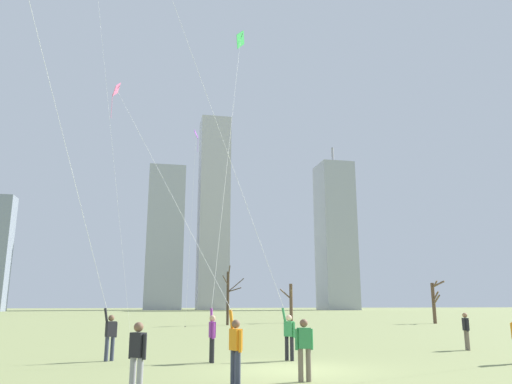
{
  "coord_description": "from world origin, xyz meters",
  "views": [
    {
      "loc": [
        -4.48,
        -15.56,
        2.04
      ],
      "look_at": [
        0.0,
        6.0,
        7.07
      ],
      "focal_mm": 34.24,
      "sensor_mm": 36.0,
      "label": 1
    }
  ],
  "objects_px": {
    "kite_flyer_midfield_left_white": "(84,228)",
    "bare_tree_far_right_edge": "(228,295)",
    "kite_flyer_far_back_green": "(222,235)",
    "bystander_strolling_midfield": "(137,355)",
    "distant_kite_high_overhead_purple": "(195,157)",
    "bare_tree_left_of_center": "(291,302)",
    "bystander_far_off_by_trees": "(466,329)",
    "kite_flyer_foreground_left_yellow": "(256,239)",
    "bystander_watching_nearby": "(304,346)",
    "kite_flyer_foreground_right_pink": "(214,300)",
    "bare_tree_right_of_center": "(435,300)"
  },
  "relations": [
    {
      "from": "bare_tree_far_right_edge",
      "to": "bare_tree_left_of_center",
      "type": "bearing_deg",
      "value": 28.4
    },
    {
      "from": "kite_flyer_foreground_right_pink",
      "to": "bystander_far_off_by_trees",
      "type": "distance_m",
      "value": 13.66
    },
    {
      "from": "kite_flyer_far_back_green",
      "to": "distant_kite_high_overhead_purple",
      "type": "xyz_separation_m",
      "value": [
        0.31,
        20.17,
        9.49
      ]
    },
    {
      "from": "kite_flyer_foreground_left_yellow",
      "to": "bystander_watching_nearby",
      "type": "relative_size",
      "value": 11.8
    },
    {
      "from": "kite_flyer_foreground_left_yellow",
      "to": "bare_tree_far_right_edge",
      "type": "height_order",
      "value": "kite_flyer_foreground_left_yellow"
    },
    {
      "from": "distant_kite_high_overhead_purple",
      "to": "bare_tree_left_of_center",
      "type": "distance_m",
      "value": 19.88
    },
    {
      "from": "bystander_watching_nearby",
      "to": "bare_tree_right_of_center",
      "type": "relative_size",
      "value": 0.37
    },
    {
      "from": "kite_flyer_foreground_left_yellow",
      "to": "distant_kite_high_overhead_purple",
      "type": "bearing_deg",
      "value": 92.2
    },
    {
      "from": "bystander_strolling_midfield",
      "to": "kite_flyer_foreground_right_pink",
      "type": "bearing_deg",
      "value": 48.6
    },
    {
      "from": "bare_tree_left_of_center",
      "to": "kite_flyer_midfield_left_white",
      "type": "bearing_deg",
      "value": -117.14
    },
    {
      "from": "bystander_watching_nearby",
      "to": "distant_kite_high_overhead_purple",
      "type": "bearing_deg",
      "value": 92.2
    },
    {
      "from": "kite_flyer_midfield_left_white",
      "to": "bystander_far_off_by_trees",
      "type": "distance_m",
      "value": 16.9
    },
    {
      "from": "kite_flyer_far_back_green",
      "to": "kite_flyer_midfield_left_white",
      "type": "bearing_deg",
      "value": -159.15
    },
    {
      "from": "kite_flyer_far_back_green",
      "to": "bystander_strolling_midfield",
      "type": "height_order",
      "value": "kite_flyer_far_back_green"
    },
    {
      "from": "kite_flyer_foreground_right_pink",
      "to": "bystander_far_off_by_trees",
      "type": "xyz_separation_m",
      "value": [
        12.12,
        6.17,
        -1.23
      ]
    },
    {
      "from": "kite_flyer_foreground_right_pink",
      "to": "bare_tree_right_of_center",
      "type": "height_order",
      "value": "kite_flyer_foreground_right_pink"
    },
    {
      "from": "kite_flyer_foreground_right_pink",
      "to": "kite_flyer_foreground_left_yellow",
      "type": "bearing_deg",
      "value": 64.59
    },
    {
      "from": "bystander_strolling_midfield",
      "to": "bystander_far_off_by_trees",
      "type": "xyz_separation_m",
      "value": [
        14.11,
        8.43,
        0.0
      ]
    },
    {
      "from": "distant_kite_high_overhead_purple",
      "to": "kite_flyer_foreground_right_pink",
      "type": "bearing_deg",
      "value": -92.88
    },
    {
      "from": "distant_kite_high_overhead_purple",
      "to": "bare_tree_left_of_center",
      "type": "bearing_deg",
      "value": 43.7
    },
    {
      "from": "kite_flyer_midfield_left_white",
      "to": "bare_tree_far_right_edge",
      "type": "bearing_deg",
      "value": 71.7
    },
    {
      "from": "kite_flyer_foreground_left_yellow",
      "to": "bystander_watching_nearby",
      "type": "bearing_deg",
      "value": -87.83
    },
    {
      "from": "bystander_watching_nearby",
      "to": "distant_kite_high_overhead_purple",
      "type": "height_order",
      "value": "distant_kite_high_overhead_purple"
    },
    {
      "from": "distant_kite_high_overhead_purple",
      "to": "bare_tree_far_right_edge",
      "type": "bearing_deg",
      "value": 59.53
    },
    {
      "from": "kite_flyer_midfield_left_white",
      "to": "bare_tree_left_of_center",
      "type": "relative_size",
      "value": 5.43
    },
    {
      "from": "kite_flyer_far_back_green",
      "to": "kite_flyer_foreground_right_pink",
      "type": "bearing_deg",
      "value": -99.46
    },
    {
      "from": "bare_tree_far_right_edge",
      "to": "bare_tree_left_of_center",
      "type": "distance_m",
      "value": 8.34
    },
    {
      "from": "kite_flyer_foreground_left_yellow",
      "to": "bystander_watching_nearby",
      "type": "distance_m",
      "value": 6.52
    },
    {
      "from": "kite_flyer_foreground_left_yellow",
      "to": "bystander_watching_nearby",
      "type": "height_order",
      "value": "kite_flyer_foreground_left_yellow"
    },
    {
      "from": "kite_flyer_foreground_left_yellow",
      "to": "kite_flyer_foreground_right_pink",
      "type": "bearing_deg",
      "value": -115.41
    },
    {
      "from": "kite_flyer_far_back_green",
      "to": "bystander_far_off_by_trees",
      "type": "height_order",
      "value": "kite_flyer_far_back_green"
    },
    {
      "from": "kite_flyer_far_back_green",
      "to": "bare_tree_left_of_center",
      "type": "height_order",
      "value": "kite_flyer_far_back_green"
    },
    {
      "from": "kite_flyer_midfield_left_white",
      "to": "kite_flyer_foreground_left_yellow",
      "type": "bearing_deg",
      "value": 3.98
    },
    {
      "from": "distant_kite_high_overhead_purple",
      "to": "kite_flyer_foreground_left_yellow",
      "type": "bearing_deg",
      "value": -87.8
    },
    {
      "from": "bystander_watching_nearby",
      "to": "bare_tree_left_of_center",
      "type": "xyz_separation_m",
      "value": [
        10.36,
        38.06,
        1.3
      ]
    },
    {
      "from": "kite_flyer_foreground_right_pink",
      "to": "bystander_watching_nearby",
      "type": "distance_m",
      "value": 2.81
    },
    {
      "from": "kite_flyer_far_back_green",
      "to": "bare_tree_left_of_center",
      "type": "distance_m",
      "value": 33.3
    },
    {
      "from": "bystander_strolling_midfield",
      "to": "bystander_watching_nearby",
      "type": "xyz_separation_m",
      "value": [
        4.35,
        1.35,
        0.0
      ]
    },
    {
      "from": "kite_flyer_midfield_left_white",
      "to": "kite_flyer_far_back_green",
      "type": "bearing_deg",
      "value": 20.85
    },
    {
      "from": "bystander_strolling_midfield",
      "to": "bare_tree_left_of_center",
      "type": "distance_m",
      "value": 42.09
    },
    {
      "from": "kite_flyer_foreground_right_pink",
      "to": "bystander_strolling_midfield",
      "type": "xyz_separation_m",
      "value": [
        -1.99,
        -2.25,
        -1.23
      ]
    },
    {
      "from": "bystander_strolling_midfield",
      "to": "bystander_watching_nearby",
      "type": "bearing_deg",
      "value": 17.26
    },
    {
      "from": "bystander_far_off_by_trees",
      "to": "distant_kite_high_overhead_purple",
      "type": "height_order",
      "value": "distant_kite_high_overhead_purple"
    },
    {
      "from": "bare_tree_right_of_center",
      "to": "bare_tree_left_of_center",
      "type": "relative_size",
      "value": 1.07
    },
    {
      "from": "kite_flyer_foreground_left_yellow",
      "to": "distant_kite_high_overhead_purple",
      "type": "relative_size",
      "value": 1.15
    },
    {
      "from": "kite_flyer_foreground_left_yellow",
      "to": "bare_tree_right_of_center",
      "type": "xyz_separation_m",
      "value": [
        24.63,
        27.99,
        -2.09
      ]
    },
    {
      "from": "bystander_strolling_midfield",
      "to": "bare_tree_left_of_center",
      "type": "height_order",
      "value": "bare_tree_left_of_center"
    },
    {
      "from": "bare_tree_left_of_center",
      "to": "kite_flyer_foreground_right_pink",
      "type": "bearing_deg",
      "value": -108.9
    },
    {
      "from": "kite_flyer_far_back_green",
      "to": "bare_tree_far_right_edge",
      "type": "distance_m",
      "value": 27.53
    },
    {
      "from": "bare_tree_far_right_edge",
      "to": "bare_tree_left_of_center",
      "type": "height_order",
      "value": "bare_tree_far_right_edge"
    }
  ]
}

